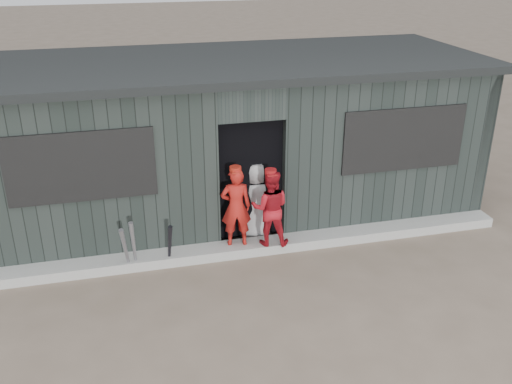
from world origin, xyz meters
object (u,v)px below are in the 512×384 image
object	(u,v)px
bat_right	(170,245)
bat_left	(134,246)
player_red_right	(270,208)
dugout	(232,137)
player_grey_back	(255,200)
player_red_left	(236,207)
bat_mid	(126,250)

from	to	relation	value
bat_right	bat_left	bearing A→B (deg)	178.89
player_red_right	dugout	xyz separation A→B (m)	(-0.21, 1.75, 0.55)
player_red_right	player_grey_back	size ratio (longest dim) A/B	0.90
player_red_left	player_red_right	world-z (taller)	player_red_left
bat_left	player_red_right	bearing A→B (deg)	1.77
bat_left	dugout	bearing A→B (deg)	44.97
bat_mid	bat_right	distance (m)	0.62
dugout	player_red_left	bearing A→B (deg)	-99.98
player_red_left	player_red_right	size ratio (longest dim) A/B	1.04
bat_right	dugout	distance (m)	2.43
bat_left	dugout	distance (m)	2.71
bat_mid	player_red_right	distance (m)	2.17
bat_right	dugout	bearing A→B (deg)	54.25
bat_right	player_red_left	bearing A→B (deg)	9.60
dugout	bat_left	bearing A→B (deg)	-135.03
bat_left	bat_right	distance (m)	0.50
player_grey_back	bat_right	bearing A→B (deg)	32.91
player_red_left	player_grey_back	bearing A→B (deg)	-128.12
bat_right	player_grey_back	distance (m)	1.55
player_red_left	bat_right	bearing A→B (deg)	16.74
bat_right	player_red_right	world-z (taller)	player_red_right
bat_left	bat_mid	distance (m)	0.13
bat_left	player_grey_back	distance (m)	2.00
bat_left	player_grey_back	world-z (taller)	player_grey_back
bat_mid	dugout	distance (m)	2.83
bat_left	bat_mid	world-z (taller)	bat_left
bat_mid	dugout	world-z (taller)	dugout
bat_left	dugout	world-z (taller)	dugout
bat_right	bat_mid	bearing A→B (deg)	-176.01
bat_right	player_red_right	xyz separation A→B (m)	(1.51, 0.07, 0.39)
bat_mid	bat_right	xyz separation A→B (m)	(0.62, 0.04, -0.03)
player_grey_back	bat_mid	bearing A→B (deg)	27.81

